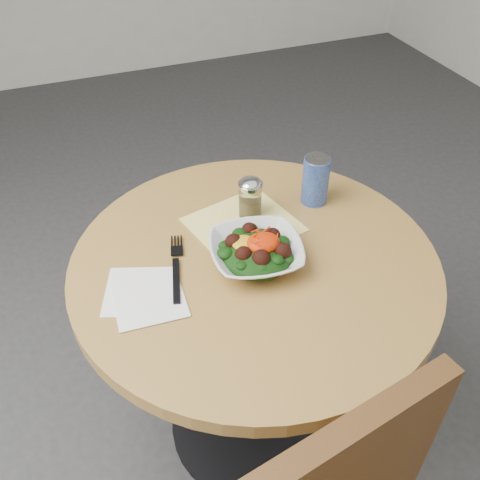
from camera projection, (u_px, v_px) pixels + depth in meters
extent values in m
plane|color=#303033|center=(251.00, 423.00, 1.79)|extent=(6.00, 6.00, 0.00)
cylinder|color=black|center=(251.00, 421.00, 1.78)|extent=(0.52, 0.52, 0.03)
cylinder|color=black|center=(252.00, 358.00, 1.56)|extent=(0.10, 0.10, 0.71)
cylinder|color=#BF8A45|center=(255.00, 264.00, 1.31)|extent=(0.90, 0.90, 0.04)
cube|color=yellow|center=(243.00, 225.00, 1.40)|extent=(0.30, 0.29, 0.00)
cube|color=white|center=(140.00, 291.00, 1.22)|extent=(0.20, 0.20, 0.00)
cube|color=white|center=(149.00, 299.00, 1.19)|extent=(0.16, 0.16, 0.00)
imported|color=silver|center=(256.00, 253.00, 1.28)|extent=(0.25, 0.25, 0.05)
ellipsoid|color=black|center=(256.00, 253.00, 1.28)|extent=(0.18, 0.18, 0.06)
ellipsoid|color=gold|center=(244.00, 243.00, 1.26)|extent=(0.06, 0.06, 0.02)
ellipsoid|color=red|center=(263.00, 243.00, 1.26)|extent=(0.08, 0.07, 0.04)
cube|color=black|center=(176.00, 280.00, 1.23)|extent=(0.05, 0.15, 0.00)
cube|color=black|center=(177.00, 246.00, 1.33)|extent=(0.05, 0.08, 0.00)
cylinder|color=silver|center=(250.00, 201.00, 1.40)|extent=(0.06, 0.06, 0.09)
cylinder|color=#A0814B|center=(250.00, 207.00, 1.41)|extent=(0.05, 0.05, 0.05)
cylinder|color=silver|center=(250.00, 185.00, 1.37)|extent=(0.06, 0.06, 0.01)
ellipsoid|color=silver|center=(250.00, 183.00, 1.36)|extent=(0.06, 0.06, 0.03)
cylinder|color=navy|center=(315.00, 180.00, 1.44)|extent=(0.07, 0.07, 0.13)
cylinder|color=#B8B8BF|center=(318.00, 159.00, 1.39)|extent=(0.07, 0.07, 0.00)
cube|color=#B8B8BF|center=(316.00, 156.00, 1.40)|extent=(0.01, 0.02, 0.00)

